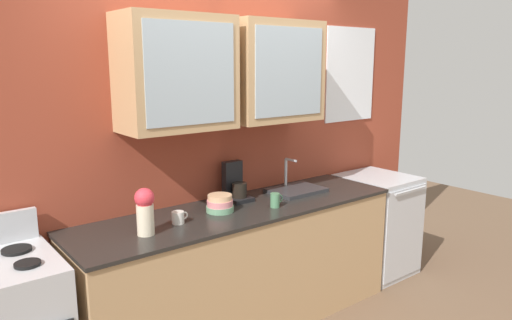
% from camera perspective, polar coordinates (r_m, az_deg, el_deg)
% --- Properties ---
extents(back_wall_unit, '(4.65, 0.48, 2.54)m').
position_cam_1_polar(back_wall_unit, '(3.58, -4.78, 3.55)').
color(back_wall_unit, '#993D28').
rests_on(back_wall_unit, ground_plane).
extents(counter, '(2.47, 0.68, 0.90)m').
position_cam_1_polar(counter, '(3.59, -1.65, -12.57)').
color(counter, tan).
rests_on(counter, ground_plane).
extents(sink_faucet, '(0.42, 0.31, 0.26)m').
position_cam_1_polar(sink_faucet, '(3.84, 4.75, -3.49)').
color(sink_faucet, '#2D2D30').
rests_on(sink_faucet, counter).
extents(bowl_stack, '(0.19, 0.19, 0.12)m').
position_cam_1_polar(bowl_stack, '(3.34, -4.30, -5.18)').
color(bowl_stack, '#669972').
rests_on(bowl_stack, counter).
extents(vase, '(0.12, 0.12, 0.29)m').
position_cam_1_polar(vase, '(2.94, -13.06, -5.78)').
color(vase, beige).
rests_on(vase, counter).
extents(cup_near_sink, '(0.11, 0.07, 0.10)m').
position_cam_1_polar(cup_near_sink, '(3.43, 2.31, -4.79)').
color(cup_near_sink, '#4C7F59').
rests_on(cup_near_sink, counter).
extents(cup_near_bowls, '(0.11, 0.08, 0.08)m').
position_cam_1_polar(cup_near_bowls, '(3.14, -9.22, -6.74)').
color(cup_near_bowls, silver).
rests_on(cup_near_bowls, counter).
extents(dishwasher, '(0.57, 0.66, 0.90)m').
position_cam_1_polar(dishwasher, '(4.61, 14.09, -7.35)').
color(dishwasher, silver).
rests_on(dishwasher, ground_plane).
extents(coffee_maker, '(0.17, 0.20, 0.29)m').
position_cam_1_polar(coffee_maker, '(3.60, -2.45, -3.08)').
color(coffee_maker, black).
rests_on(coffee_maker, counter).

